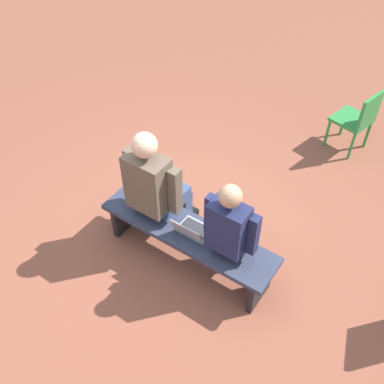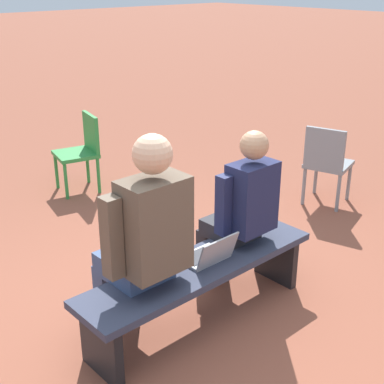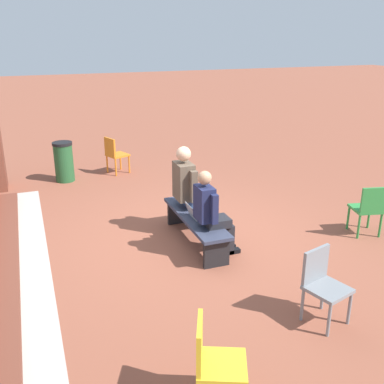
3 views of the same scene
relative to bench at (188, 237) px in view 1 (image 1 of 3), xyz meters
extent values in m
plane|color=brown|center=(0.17, -0.04, -0.35)|extent=(60.00, 60.00, 0.00)
cube|color=#33384C|center=(0.00, 0.00, 0.07)|extent=(1.80, 0.44, 0.05)
cube|color=black|center=(-0.80, 0.00, -0.15)|extent=(0.06, 0.37, 0.40)
cube|color=black|center=(0.80, 0.00, -0.15)|extent=(0.06, 0.37, 0.40)
cube|color=#232328|center=(-0.44, -0.16, 0.15)|extent=(0.30, 0.36, 0.12)
cube|color=#232328|center=(-0.52, -0.34, -0.13)|extent=(0.10, 0.11, 0.45)
cube|color=black|center=(-0.52, -0.39, -0.32)|extent=(0.10, 0.21, 0.06)
cube|color=#232328|center=(-0.36, -0.34, -0.13)|extent=(0.10, 0.11, 0.45)
cube|color=black|center=(-0.36, -0.39, -0.32)|extent=(0.10, 0.21, 0.06)
cube|color=#1E2347|center=(-0.44, 0.04, 0.46)|extent=(0.34, 0.21, 0.50)
cube|color=#195133|center=(-0.44, -0.07, 0.42)|extent=(0.04, 0.01, 0.30)
cube|color=#1E2347|center=(-0.65, -0.02, 0.44)|extent=(0.08, 0.09, 0.42)
cube|color=#1E2347|center=(-0.23, -0.02, 0.44)|extent=(0.08, 0.09, 0.42)
sphere|color=tan|center=(-0.44, 0.04, 0.83)|extent=(0.20, 0.20, 0.20)
cube|color=#384C75|center=(0.41, -0.19, 0.16)|extent=(0.35, 0.42, 0.15)
cube|color=#384C75|center=(0.32, -0.40, -0.13)|extent=(0.11, 0.13, 0.45)
cube|color=black|center=(0.32, -0.46, -0.32)|extent=(0.11, 0.25, 0.07)
cube|color=#384C75|center=(0.50, -0.40, -0.13)|extent=(0.11, 0.13, 0.45)
cube|color=black|center=(0.50, -0.46, -0.32)|extent=(0.11, 0.25, 0.07)
cube|color=brown|center=(0.41, 0.04, 0.52)|extent=(0.40, 0.25, 0.58)
cube|color=brown|center=(0.16, -0.03, 0.50)|extent=(0.09, 0.10, 0.50)
cube|color=brown|center=(0.66, -0.03, 0.50)|extent=(0.09, 0.10, 0.50)
sphere|color=#DBAD89|center=(0.41, 0.04, 0.96)|extent=(0.23, 0.23, 0.23)
cube|color=#9EA0A5|center=(-0.06, -0.04, 0.11)|extent=(0.32, 0.22, 0.02)
cube|color=#2D2D33|center=(-0.06, -0.05, 0.12)|extent=(0.29, 0.15, 0.00)
cube|color=#9EA0A5|center=(-0.06, 0.10, 0.21)|extent=(0.32, 0.07, 0.19)
cube|color=#33519E|center=(-0.06, 0.09, 0.21)|extent=(0.28, 0.06, 0.17)
cube|color=#2D893D|center=(-0.63, -2.66, 0.07)|extent=(0.50, 0.50, 0.04)
cube|color=#2D893D|center=(-0.81, -2.62, 0.29)|extent=(0.13, 0.40, 0.40)
cylinder|color=#2D893D|center=(-0.49, -2.87, -0.15)|extent=(0.04, 0.04, 0.40)
cylinder|color=#2D893D|center=(-0.41, -2.52, -0.15)|extent=(0.04, 0.04, 0.40)
cylinder|color=#2D893D|center=(-0.85, -2.79, -0.15)|extent=(0.04, 0.04, 0.40)
cylinder|color=#2D893D|center=(-0.76, -2.44, -0.15)|extent=(0.04, 0.04, 0.40)
camera|label=1|loc=(-1.60, 2.26, 3.32)|focal=42.00mm
camera|label=2|loc=(2.12, 2.26, 1.89)|focal=50.00mm
camera|label=3|loc=(-5.85, 2.26, 2.73)|focal=42.00mm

